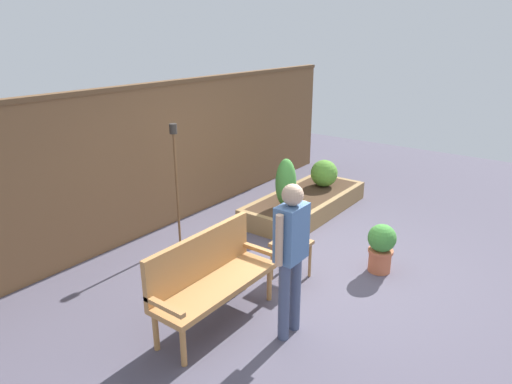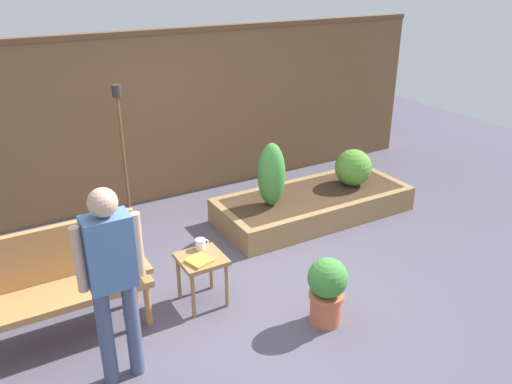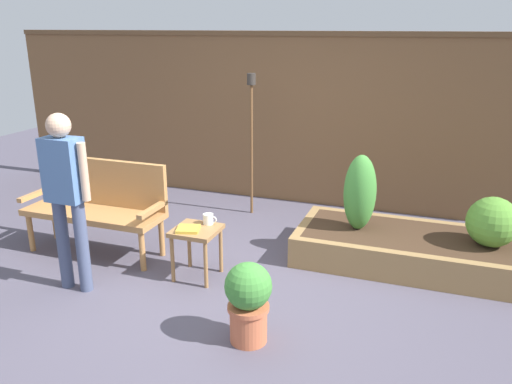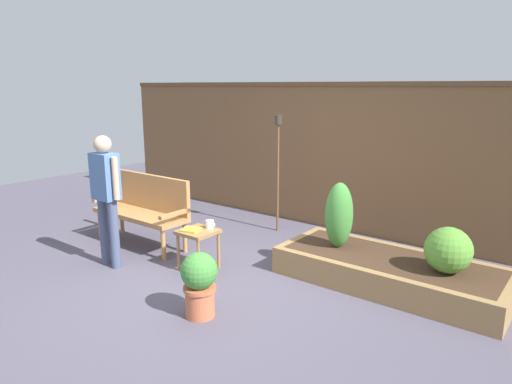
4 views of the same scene
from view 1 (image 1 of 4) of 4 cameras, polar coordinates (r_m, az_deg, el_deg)
The scene contains 12 objects.
ground_plane at distance 5.79m, azimuth 7.54°, elevation -9.87°, with size 14.00×14.00×0.00m, color #514C5B.
fence_back at distance 6.91m, azimuth -11.18°, elevation 4.63°, with size 8.40×0.14×2.16m.
garden_bench at distance 4.64m, azimuth -5.90°, elevation -10.05°, with size 1.44×0.48×0.94m.
side_table at distance 5.44m, azimuth 4.46°, elevation -7.06°, with size 0.40×0.40×0.48m.
cup_on_table at distance 5.49m, azimuth 3.61°, elevation -5.23°, with size 0.13×0.10×0.10m.
book_on_table at distance 5.33m, azimuth 4.82°, elevation -6.50°, with size 0.20×0.19×0.03m, color gold.
potted_boxwood at distance 5.81m, azimuth 15.46°, elevation -6.55°, with size 0.35×0.35×0.62m.
raised_planter_bed at distance 7.51m, azimuth 6.18°, elevation -1.44°, with size 2.40×1.00×0.30m.
shrub_near_bench at distance 6.82m, azimuth 3.76°, elevation 1.14°, with size 0.31×0.31×0.75m.
shrub_far_corner at distance 7.86m, azimuth 8.55°, elevation 2.34°, with size 0.46×0.46×0.46m.
tiki_torch at distance 6.13m, azimuth -10.10°, elevation 3.53°, with size 0.10×0.10×1.70m.
person_by_bench at distance 4.24m, azimuth 4.43°, elevation -7.06°, with size 0.47×0.20×1.56m.
Camera 1 is at (-4.45, -2.39, 2.83)m, focal length 31.84 mm.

